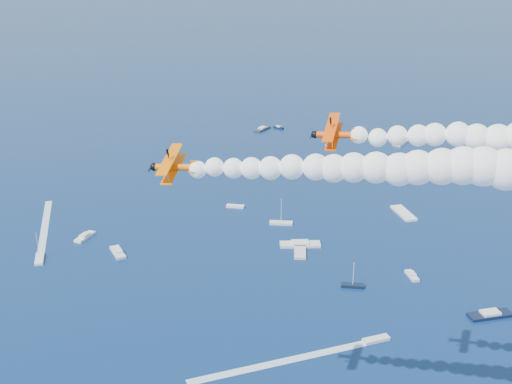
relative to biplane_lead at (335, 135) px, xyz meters
The scene contains 5 objects.
biplane_lead is the anchor object (origin of this frame).
biplane_trail 22.30m from the biplane_lead, 139.01° to the right, with size 6.73×7.55×4.55m, color #FF6905, non-canonical shape.
smoke_trail_trail 10.40m from the biplane_lead, 35.62° to the right, with size 49.95×20.60×9.57m, color white, non-canonical shape.
spectator_boats 110.93m from the biplane_lead, 91.55° to the left, with size 220.46×181.61×0.70m.
boat_wakes 84.33m from the biplane_lead, 102.31° to the left, with size 224.73×142.44×0.04m.
Camera 1 is at (45.55, -58.94, 80.63)m, focal length 46.66 mm.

